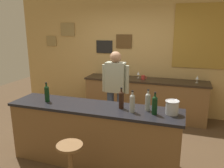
# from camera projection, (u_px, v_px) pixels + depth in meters

# --- Properties ---
(ground_plane) EXTENTS (10.00, 10.00, 0.00)m
(ground_plane) POSITION_uv_depth(u_px,v_px,m) (104.00, 149.00, 3.88)
(ground_plane) COLOR #4C3823
(back_wall) EXTENTS (6.00, 0.09, 2.80)m
(back_wall) POSITION_uv_depth(u_px,v_px,m) (134.00, 54.00, 5.39)
(back_wall) COLOR tan
(back_wall) RESTS_ON ground_plane
(bar_counter) EXTENTS (2.58, 0.60, 0.92)m
(bar_counter) POSITION_uv_depth(u_px,v_px,m) (94.00, 135.00, 3.40)
(bar_counter) COLOR brown
(bar_counter) RESTS_ON ground_plane
(side_counter) EXTENTS (2.76, 0.56, 0.90)m
(side_counter) POSITION_uv_depth(u_px,v_px,m) (144.00, 98.00, 5.17)
(side_counter) COLOR brown
(side_counter) RESTS_ON ground_plane
(bartender) EXTENTS (0.52, 0.21, 1.62)m
(bartender) POSITION_uv_depth(u_px,v_px,m) (115.00, 88.00, 4.22)
(bartender) COLOR #384766
(bartender) RESTS_ON ground_plane
(bar_stool) EXTENTS (0.32, 0.32, 0.68)m
(bar_stool) POSITION_uv_depth(u_px,v_px,m) (70.00, 161.00, 2.74)
(bar_stool) COLOR brown
(bar_stool) RESTS_ON ground_plane
(wine_bottle_a) EXTENTS (0.07, 0.07, 0.31)m
(wine_bottle_a) POSITION_uv_depth(u_px,v_px,m) (47.00, 93.00, 3.46)
(wine_bottle_a) COLOR black
(wine_bottle_a) RESTS_ON bar_counter
(wine_bottle_b) EXTENTS (0.07, 0.07, 0.31)m
(wine_bottle_b) POSITION_uv_depth(u_px,v_px,m) (121.00, 99.00, 3.17)
(wine_bottle_b) COLOR black
(wine_bottle_b) RESTS_ON bar_counter
(wine_bottle_c) EXTENTS (0.07, 0.07, 0.31)m
(wine_bottle_c) POSITION_uv_depth(u_px,v_px,m) (132.00, 103.00, 3.03)
(wine_bottle_c) COLOR #999E99
(wine_bottle_c) RESTS_ON bar_counter
(wine_bottle_d) EXTENTS (0.07, 0.07, 0.31)m
(wine_bottle_d) POSITION_uv_depth(u_px,v_px,m) (148.00, 101.00, 3.08)
(wine_bottle_d) COLOR #999E99
(wine_bottle_d) RESTS_ON bar_counter
(wine_bottle_e) EXTENTS (0.07, 0.07, 0.31)m
(wine_bottle_e) POSITION_uv_depth(u_px,v_px,m) (155.00, 104.00, 2.95)
(wine_bottle_e) COLOR black
(wine_bottle_e) RESTS_ON bar_counter
(ice_bucket) EXTENTS (0.19, 0.19, 0.19)m
(ice_bucket) POSITION_uv_depth(u_px,v_px,m) (172.00, 107.00, 2.97)
(ice_bucket) COLOR #B7BABF
(ice_bucket) RESTS_ON bar_counter
(wine_glass_a) EXTENTS (0.07, 0.07, 0.16)m
(wine_glass_a) POSITION_uv_depth(u_px,v_px,m) (111.00, 73.00, 5.19)
(wine_glass_a) COLOR silver
(wine_glass_a) RESTS_ON side_counter
(wine_glass_b) EXTENTS (0.07, 0.07, 0.16)m
(wine_glass_b) POSITION_uv_depth(u_px,v_px,m) (138.00, 73.00, 5.16)
(wine_glass_b) COLOR silver
(wine_glass_b) RESTS_ON side_counter
(wine_glass_c) EXTENTS (0.07, 0.07, 0.16)m
(wine_glass_c) POSITION_uv_depth(u_px,v_px,m) (197.00, 78.00, 4.72)
(wine_glass_c) COLOR silver
(wine_glass_c) RESTS_ON side_counter
(coffee_mug) EXTENTS (0.12, 0.08, 0.09)m
(coffee_mug) POSITION_uv_depth(u_px,v_px,m) (143.00, 77.00, 5.03)
(coffee_mug) COLOR #B2332D
(coffee_mug) RESTS_ON side_counter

